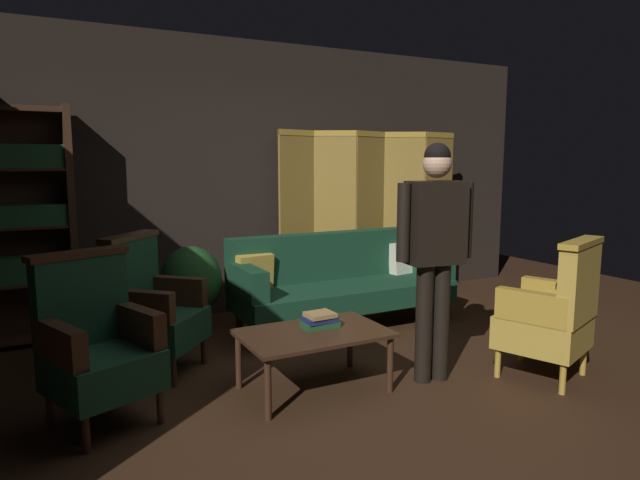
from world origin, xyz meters
TOP-DOWN VIEW (x-y plane):
  - ground_plane at (0.00, 0.00)m, footprint 10.00×10.00m
  - back_wall at (0.00, 2.45)m, footprint 7.20×0.10m
  - folding_screen at (1.29, 2.08)m, footprint 2.13×0.39m
  - bookshelf at (-2.15, 2.19)m, footprint 0.90×0.32m
  - velvet_couch at (0.55, 1.45)m, footprint 2.12×0.78m
  - coffee_table at (-0.37, 0.18)m, footprint 1.00×0.64m
  - armchair_gilt_accent at (1.25, -0.43)m, footprint 0.75×0.75m
  - armchair_wing_left at (-1.29, 1.05)m, footprint 0.82×0.82m
  - armchair_wing_right at (-1.74, 0.36)m, footprint 0.75×0.75m
  - standing_figure at (0.47, -0.05)m, footprint 0.58×0.27m
  - potted_plant at (-0.82, 1.70)m, footprint 0.54×0.54m
  - book_green_cloth at (-0.29, 0.24)m, footprint 0.26×0.15m
  - book_navy_cloth at (-0.29, 0.24)m, footprint 0.23×0.15m
  - book_tan_leather at (-0.29, 0.24)m, footprint 0.20×0.18m

SIDE VIEW (x-z plane):
  - ground_plane at x=0.00m, z-range 0.00..0.00m
  - coffee_table at x=-0.37m, z-range 0.16..0.58m
  - book_green_cloth at x=-0.29m, z-range 0.42..0.46m
  - velvet_couch at x=0.55m, z-range 0.01..0.89m
  - book_navy_cloth at x=-0.29m, z-range 0.46..0.50m
  - potted_plant at x=-0.82m, z-range 0.06..0.90m
  - armchair_gilt_accent at x=1.25m, z-range -0.03..1.01m
  - armchair_wing_left at x=-1.29m, z-range -0.03..1.01m
  - armchair_wing_right at x=-1.74m, z-range -0.03..1.01m
  - book_tan_leather at x=-0.29m, z-range 0.50..0.53m
  - folding_screen at x=1.29m, z-range 0.04..1.94m
  - standing_figure at x=0.47m, z-range 0.17..1.88m
  - bookshelf at x=-2.15m, z-range 0.04..2.09m
  - back_wall at x=0.00m, z-range 0.00..2.80m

